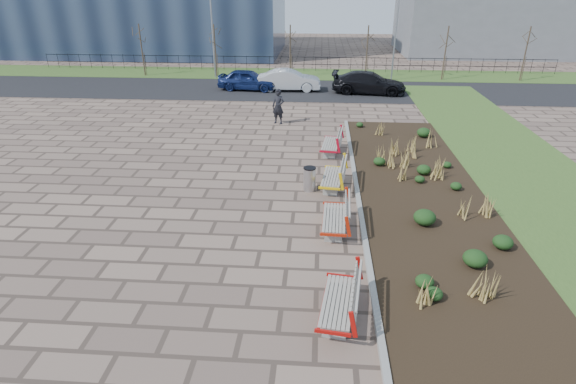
# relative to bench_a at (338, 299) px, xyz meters

# --- Properties ---
(ground) EXTENTS (120.00, 120.00, 0.00)m
(ground) POSITION_rel_bench_a_xyz_m (-3.00, 1.83, -0.50)
(ground) COLOR #776152
(ground) RESTS_ON ground
(planting_bed) EXTENTS (4.50, 18.00, 0.10)m
(planting_bed) POSITION_rel_bench_a_xyz_m (3.25, 6.83, -0.45)
(planting_bed) COLOR black
(planting_bed) RESTS_ON ground
(planting_curb) EXTENTS (0.16, 18.00, 0.15)m
(planting_curb) POSITION_rel_bench_a_xyz_m (0.92, 6.83, -0.42)
(planting_curb) COLOR gray
(planting_curb) RESTS_ON ground
(grass_verge_near) EXTENTS (5.00, 38.00, 0.04)m
(grass_verge_near) POSITION_rel_bench_a_xyz_m (8.00, 6.83, -0.48)
(grass_verge_near) COLOR #33511E
(grass_verge_near) RESTS_ON ground
(grass_verge_far) EXTENTS (80.00, 5.00, 0.04)m
(grass_verge_far) POSITION_rel_bench_a_xyz_m (-3.00, 29.83, -0.48)
(grass_verge_far) COLOR #33511E
(grass_verge_far) RESTS_ON ground
(road) EXTENTS (80.00, 7.00, 0.02)m
(road) POSITION_rel_bench_a_xyz_m (-3.00, 23.83, -0.49)
(road) COLOR black
(road) RESTS_ON ground
(bench_a) EXTENTS (1.17, 2.20, 1.00)m
(bench_a) POSITION_rel_bench_a_xyz_m (0.00, 0.00, 0.00)
(bench_a) COLOR #B7100C
(bench_a) RESTS_ON ground
(bench_b) EXTENTS (0.99, 2.14, 1.00)m
(bench_b) POSITION_rel_bench_a_xyz_m (0.00, 4.04, 0.00)
(bench_b) COLOR #B8230C
(bench_b) RESTS_ON ground
(bench_c) EXTENTS (1.13, 2.19, 1.00)m
(bench_c) POSITION_rel_bench_a_xyz_m (0.00, 7.27, 0.00)
(bench_c) COLOR yellow
(bench_c) RESTS_ON ground
(bench_d) EXTENTS (1.14, 2.19, 1.00)m
(bench_d) POSITION_rel_bench_a_xyz_m (0.00, 11.06, 0.00)
(bench_d) COLOR red
(bench_d) RESTS_ON ground
(litter_bin) EXTENTS (0.45, 0.45, 0.89)m
(litter_bin) POSITION_rel_bench_a_xyz_m (-0.85, 6.96, -0.05)
(litter_bin) COLOR #B2B2B7
(litter_bin) RESTS_ON ground
(pedestrian) EXTENTS (0.80, 0.66, 1.89)m
(pedestrian) POSITION_rel_bench_a_xyz_m (-2.79, 15.52, 0.45)
(pedestrian) COLOR black
(pedestrian) RESTS_ON ground
(car_blue) EXTENTS (4.35, 2.10, 1.43)m
(car_blue) POSITION_rel_bench_a_xyz_m (-5.71, 23.65, 0.24)
(car_blue) COLOR navy
(car_blue) RESTS_ON road
(car_silver) EXTENTS (4.47, 1.70, 1.45)m
(car_silver) POSITION_rel_bench_a_xyz_m (-2.76, 23.67, 0.25)
(car_silver) COLOR #B7BCC0
(car_silver) RESTS_ON road
(car_black) EXTENTS (5.25, 2.59, 1.47)m
(car_black) POSITION_rel_bench_a_xyz_m (2.79, 23.17, 0.25)
(car_black) COLOR black
(car_black) RESTS_ON road
(tree_a) EXTENTS (1.40, 1.40, 4.00)m
(tree_a) POSITION_rel_bench_a_xyz_m (-15.00, 28.33, 1.54)
(tree_a) COLOR #4C3D2D
(tree_a) RESTS_ON grass_verge_far
(tree_b) EXTENTS (1.40, 1.40, 4.00)m
(tree_b) POSITION_rel_bench_a_xyz_m (-9.00, 28.33, 1.54)
(tree_b) COLOR #4C3D2D
(tree_b) RESTS_ON grass_verge_far
(tree_c) EXTENTS (1.40, 1.40, 4.00)m
(tree_c) POSITION_rel_bench_a_xyz_m (-3.00, 28.33, 1.54)
(tree_c) COLOR #4C3D2D
(tree_c) RESTS_ON grass_verge_far
(tree_d) EXTENTS (1.40, 1.40, 4.00)m
(tree_d) POSITION_rel_bench_a_xyz_m (3.00, 28.33, 1.54)
(tree_d) COLOR #4C3D2D
(tree_d) RESTS_ON grass_verge_far
(tree_e) EXTENTS (1.40, 1.40, 4.00)m
(tree_e) POSITION_rel_bench_a_xyz_m (9.00, 28.33, 1.54)
(tree_e) COLOR #4C3D2D
(tree_e) RESTS_ON grass_verge_far
(tree_f) EXTENTS (1.40, 1.40, 4.00)m
(tree_f) POSITION_rel_bench_a_xyz_m (15.00, 28.33, 1.54)
(tree_f) COLOR #4C3D2D
(tree_f) RESTS_ON grass_verge_far
(lamp_west) EXTENTS (0.24, 0.60, 6.00)m
(lamp_west) POSITION_rel_bench_a_xyz_m (-9.00, 27.83, 2.54)
(lamp_west) COLOR gray
(lamp_west) RESTS_ON grass_verge_far
(lamp_east) EXTENTS (0.24, 0.60, 6.00)m
(lamp_east) POSITION_rel_bench_a_xyz_m (5.00, 27.83, 2.54)
(lamp_east) COLOR gray
(lamp_east) RESTS_ON grass_verge_far
(railing_fence) EXTENTS (44.00, 0.10, 1.20)m
(railing_fence) POSITION_rel_bench_a_xyz_m (-3.00, 31.33, 0.14)
(railing_fence) COLOR black
(railing_fence) RESTS_ON grass_verge_far
(building_grey) EXTENTS (18.00, 12.00, 10.00)m
(building_grey) POSITION_rel_bench_a_xyz_m (17.00, 43.83, 4.50)
(building_grey) COLOR slate
(building_grey) RESTS_ON ground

